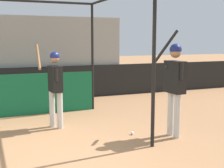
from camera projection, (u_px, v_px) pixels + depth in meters
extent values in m
plane|color=#A8754C|center=(55.00, 159.00, 5.23)|extent=(60.00, 60.00, 0.00)
cube|color=black|center=(20.00, 85.00, 10.01)|extent=(24.00, 0.12, 1.11)
cube|color=#9E9E99|center=(14.00, 57.00, 11.41)|extent=(7.05, 3.20, 2.76)
cube|color=navy|center=(0.00, 66.00, 10.14)|extent=(0.45, 0.40, 0.10)
cube|color=navy|center=(17.00, 65.00, 10.34)|extent=(0.45, 0.40, 0.10)
cube|color=navy|center=(17.00, 58.00, 10.48)|extent=(0.45, 0.06, 0.40)
cube|color=navy|center=(34.00, 64.00, 10.55)|extent=(0.45, 0.40, 0.10)
cube|color=navy|center=(33.00, 57.00, 10.68)|extent=(0.45, 0.06, 0.40)
cube|color=navy|center=(51.00, 64.00, 10.76)|extent=(0.45, 0.40, 0.10)
cube|color=navy|center=(49.00, 57.00, 10.89)|extent=(0.45, 0.06, 0.40)
cube|color=navy|center=(66.00, 64.00, 10.96)|extent=(0.45, 0.40, 0.10)
cube|color=navy|center=(65.00, 57.00, 11.10)|extent=(0.45, 0.06, 0.40)
cube|color=navy|center=(81.00, 63.00, 11.17)|extent=(0.45, 0.40, 0.10)
cube|color=navy|center=(80.00, 56.00, 11.30)|extent=(0.45, 0.06, 0.40)
cube|color=navy|center=(96.00, 63.00, 11.38)|extent=(0.45, 0.40, 0.10)
cube|color=navy|center=(94.00, 56.00, 11.51)|extent=(0.45, 0.06, 0.40)
cube|color=navy|center=(15.00, 52.00, 11.02)|extent=(0.45, 0.40, 0.10)
cube|color=navy|center=(14.00, 45.00, 11.15)|extent=(0.45, 0.06, 0.40)
cube|color=navy|center=(31.00, 52.00, 11.23)|extent=(0.45, 0.40, 0.10)
cube|color=navy|center=(30.00, 45.00, 11.36)|extent=(0.45, 0.06, 0.40)
cube|color=navy|center=(46.00, 52.00, 11.43)|extent=(0.45, 0.40, 0.10)
cube|color=navy|center=(45.00, 45.00, 11.57)|extent=(0.45, 0.06, 0.40)
cube|color=navy|center=(61.00, 51.00, 11.64)|extent=(0.45, 0.40, 0.10)
cube|color=navy|center=(59.00, 45.00, 11.77)|extent=(0.45, 0.06, 0.40)
cube|color=navy|center=(75.00, 51.00, 11.85)|extent=(0.45, 0.40, 0.10)
cube|color=navy|center=(74.00, 45.00, 11.98)|extent=(0.45, 0.06, 0.40)
cube|color=navy|center=(89.00, 51.00, 12.05)|extent=(0.45, 0.40, 0.10)
cube|color=navy|center=(87.00, 45.00, 12.19)|extent=(0.45, 0.06, 0.40)
cube|color=navy|center=(12.00, 41.00, 11.69)|extent=(0.45, 0.40, 0.10)
cube|color=navy|center=(11.00, 34.00, 11.83)|extent=(0.45, 0.06, 0.40)
cube|color=navy|center=(27.00, 41.00, 11.90)|extent=(0.45, 0.40, 0.10)
cube|color=navy|center=(26.00, 35.00, 12.03)|extent=(0.45, 0.06, 0.40)
cube|color=navy|center=(42.00, 41.00, 12.11)|extent=(0.45, 0.40, 0.10)
cube|color=navy|center=(41.00, 35.00, 12.24)|extent=(0.45, 0.06, 0.40)
cube|color=navy|center=(56.00, 41.00, 12.32)|extent=(0.45, 0.40, 0.10)
cube|color=navy|center=(55.00, 35.00, 12.45)|extent=(0.45, 0.06, 0.40)
cube|color=navy|center=(69.00, 40.00, 12.52)|extent=(0.45, 0.40, 0.10)
cube|color=navy|center=(68.00, 35.00, 12.66)|extent=(0.45, 0.06, 0.40)
cube|color=navy|center=(82.00, 40.00, 12.73)|extent=(0.45, 0.40, 0.10)
cube|color=navy|center=(81.00, 35.00, 12.86)|extent=(0.45, 0.06, 0.40)
cube|color=navy|center=(10.00, 30.00, 12.37)|extent=(0.45, 0.40, 0.10)
cube|color=navy|center=(9.00, 25.00, 12.50)|extent=(0.45, 0.06, 0.40)
cube|color=navy|center=(24.00, 30.00, 12.58)|extent=(0.45, 0.40, 0.10)
cube|color=navy|center=(23.00, 25.00, 12.71)|extent=(0.45, 0.06, 0.40)
cube|color=navy|center=(38.00, 31.00, 12.78)|extent=(0.45, 0.40, 0.10)
cube|color=navy|center=(37.00, 25.00, 12.92)|extent=(0.45, 0.06, 0.40)
cube|color=navy|center=(51.00, 31.00, 12.99)|extent=(0.45, 0.40, 0.10)
cube|color=navy|center=(50.00, 25.00, 13.12)|extent=(0.45, 0.06, 0.40)
cube|color=navy|center=(64.00, 31.00, 13.20)|extent=(0.45, 0.40, 0.10)
cube|color=navy|center=(63.00, 26.00, 13.33)|extent=(0.45, 0.06, 0.40)
cube|color=navy|center=(77.00, 31.00, 13.41)|extent=(0.45, 0.40, 0.10)
cube|color=navy|center=(76.00, 26.00, 13.54)|extent=(0.45, 0.06, 0.40)
cylinder|color=black|center=(154.00, 68.00, 5.66)|extent=(0.07, 0.07, 2.97)
cylinder|color=black|center=(92.00, 58.00, 8.82)|extent=(0.07, 0.07, 2.97)
cylinder|color=black|center=(15.00, 0.00, 7.84)|extent=(4.11, 0.06, 0.06)
cube|color=#14663D|center=(19.00, 95.00, 8.16)|extent=(4.04, 0.03, 1.10)
cylinder|color=silver|center=(60.00, 110.00, 7.03)|extent=(0.14, 0.14, 0.83)
cylinder|color=silver|center=(52.00, 109.00, 7.15)|extent=(0.14, 0.14, 0.83)
cube|color=black|center=(55.00, 79.00, 6.99)|extent=(0.26, 0.46, 0.59)
sphere|color=#A37556|center=(55.00, 58.00, 6.92)|extent=(0.21, 0.21, 0.21)
sphere|color=navy|center=(55.00, 56.00, 6.92)|extent=(0.22, 0.22, 0.22)
cylinder|color=black|center=(57.00, 74.00, 6.75)|extent=(0.08, 0.08, 0.32)
cylinder|color=black|center=(50.00, 72.00, 7.16)|extent=(0.08, 0.08, 0.32)
cylinder|color=brown|center=(38.00, 57.00, 7.01)|extent=(0.13, 0.75, 0.55)
sphere|color=brown|center=(55.00, 67.00, 7.15)|extent=(0.08, 0.08, 0.08)
cylinder|color=silver|center=(177.00, 116.00, 6.32)|extent=(0.14, 0.14, 0.92)
cylinder|color=silver|center=(171.00, 114.00, 6.51)|extent=(0.14, 0.14, 0.92)
cube|color=black|center=(175.00, 77.00, 6.31)|extent=(0.25, 0.49, 0.65)
sphere|color=#A37556|center=(176.00, 52.00, 6.23)|extent=(0.23, 0.23, 0.23)
sphere|color=navy|center=(176.00, 50.00, 6.23)|extent=(0.24, 0.24, 0.24)
cylinder|color=black|center=(181.00, 71.00, 6.05)|extent=(0.08, 0.08, 0.36)
cylinder|color=black|center=(166.00, 69.00, 6.49)|extent=(0.08, 0.08, 0.36)
cylinder|color=black|center=(165.00, 48.00, 6.56)|extent=(0.55, 0.26, 0.77)
sphere|color=black|center=(167.00, 67.00, 6.36)|extent=(0.08, 0.08, 0.08)
sphere|color=white|center=(132.00, 133.00, 6.59)|extent=(0.07, 0.07, 0.07)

